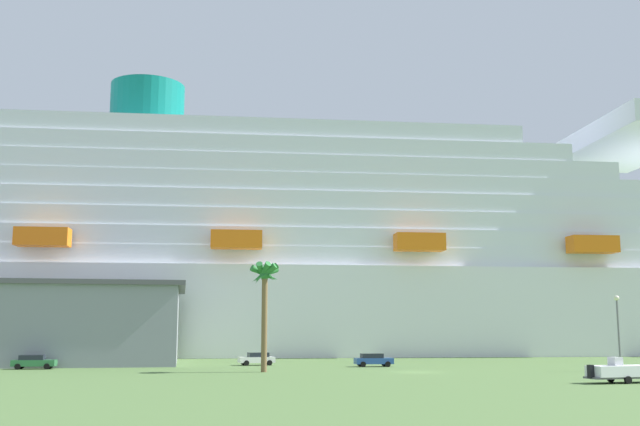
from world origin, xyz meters
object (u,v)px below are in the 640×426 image
palm_tree (265,284)px  parked_car_green_wagon (34,362)px  small_boat_on_trailer (629,371)px  street_lamp (618,322)px  cruise_ship (318,266)px  parked_car_blue_suv (373,360)px  parked_car_white_van (257,359)px

palm_tree → parked_car_green_wagon: bearing=157.2°
small_boat_on_trailer → palm_tree: (-28.60, 21.51, 8.28)m
parked_car_green_wagon → street_lamp: bearing=-14.5°
cruise_ship → parked_car_blue_suv: 49.04m
parked_car_green_wagon → parked_car_white_van: bearing=10.1°
street_lamp → parked_car_green_wagon: 64.98m
parked_car_white_van → cruise_ship: bearing=69.7°
small_boat_on_trailer → parked_car_blue_suv: size_ratio=1.72×
small_boat_on_trailer → palm_tree: size_ratio=0.68×
palm_tree → parked_car_blue_suv: (14.19, 9.00, -8.41)m
small_boat_on_trailer → parked_car_green_wagon: size_ratio=1.66×
cruise_ship → parked_car_blue_suv: bearing=-91.9°
cruise_ship → palm_tree: cruise_ship is taller
parked_car_blue_suv → street_lamp: bearing=-32.0°
palm_tree → parked_car_white_van: (0.74, 15.12, -8.41)m
street_lamp → parked_car_white_van: 42.66m
parked_car_green_wagon → parked_car_white_van: (25.78, 4.57, -0.00)m
palm_tree → parked_car_white_van: bearing=87.2°
cruise_ship → parked_car_white_van: bearing=-110.3°
small_boat_on_trailer → parked_car_blue_suv: (-14.41, 30.51, -0.13)m
parked_car_white_van → small_boat_on_trailer: bearing=-52.7°
cruise_ship → street_lamp: 66.00m
parked_car_blue_suv → parked_car_green_wagon: (-39.24, 1.55, 0.00)m
street_lamp → parked_car_blue_suv: (-23.53, 14.69, -4.43)m
street_lamp → parked_car_blue_suv: 28.09m
palm_tree → parked_car_white_van: size_ratio=2.51×
palm_tree → small_boat_on_trailer: bearing=-36.9°
cruise_ship → palm_tree: (-15.75, -55.62, -6.74)m
street_lamp → parked_car_blue_suv: bearing=148.0°
parked_car_green_wagon → parked_car_white_van: same height
parked_car_white_van → parked_car_green_wagon: bearing=-169.9°
parked_car_blue_suv → palm_tree: bearing=-147.6°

